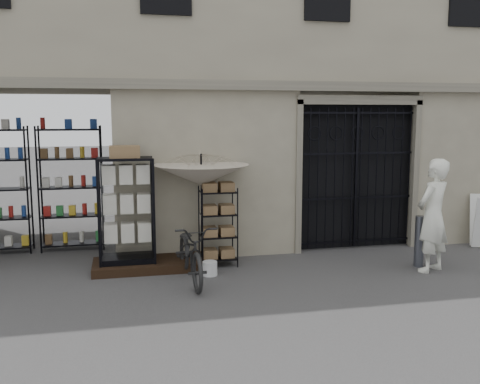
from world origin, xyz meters
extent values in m
plane|color=black|center=(0.00, 0.00, 0.00)|extent=(80.00, 80.00, 0.00)
cube|color=gray|center=(0.00, 4.00, 4.50)|extent=(14.00, 4.00, 9.00)
cube|color=black|center=(-4.50, 2.80, 1.50)|extent=(3.00, 1.70, 3.00)
cube|color=black|center=(-4.55, 3.30, 1.25)|extent=(2.70, 0.50, 2.50)
cube|color=black|center=(1.75, 2.28, 1.50)|extent=(2.50, 0.06, 3.00)
cube|color=black|center=(1.75, 2.12, 1.45)|extent=(0.05, 0.05, 2.80)
cube|color=black|center=(-2.40, 1.55, 0.07)|extent=(2.00, 0.90, 0.15)
cube|color=black|center=(-2.79, 1.57, 0.20)|extent=(1.04, 0.79, 0.10)
cube|color=silver|center=(-2.87, 1.29, 1.07)|extent=(0.83, 0.25, 1.71)
cube|color=silver|center=(-2.79, 1.57, 0.97)|extent=(0.86, 0.61, 1.43)
cube|color=olive|center=(-2.79, 1.57, 2.04)|extent=(0.60, 0.51, 0.20)
cube|color=black|center=(-1.18, 1.52, 0.72)|extent=(0.73, 0.62, 1.44)
cube|color=olive|center=(-1.18, 1.52, 0.67)|extent=(0.62, 0.50, 1.08)
cylinder|color=black|center=(-1.46, 1.59, 1.01)|extent=(0.04, 0.04, 2.03)
imported|color=#B4A595|center=(-1.46, 1.59, 1.75)|extent=(1.85, 1.87, 1.37)
cylinder|color=silver|center=(-1.43, 0.92, 0.12)|extent=(0.28, 0.28, 0.24)
imported|color=black|center=(-1.78, 0.68, 0.00)|extent=(0.71, 1.03, 1.90)
cylinder|color=#50535E|center=(2.34, 0.65, 0.46)|extent=(0.22, 0.22, 0.92)
imported|color=silver|center=(2.38, 0.35, 0.00)|extent=(1.56, 2.08, 0.47)
camera|label=1|loc=(-2.83, -7.79, 2.72)|focal=40.00mm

